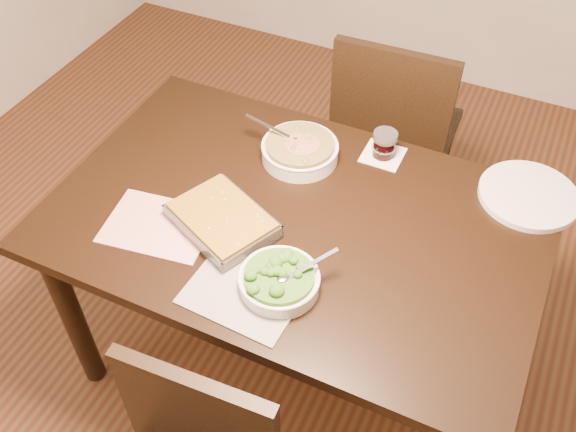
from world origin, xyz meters
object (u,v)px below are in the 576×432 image
(dinner_plate, at_px, (529,195))
(wine_tumbler, at_px, (384,144))
(broccoli_bowl, at_px, (279,280))
(stew_bowl, at_px, (300,150))
(baking_dish, at_px, (222,220))
(table, at_px, (295,239))
(chair_far, at_px, (393,129))

(dinner_plate, bearing_deg, wine_tumbler, -179.82)
(broccoli_bowl, bearing_deg, wine_tumbler, 83.41)
(stew_bowl, height_order, baking_dish, stew_bowl)
(table, xyz_separation_m, wine_tumbler, (0.14, 0.36, 0.14))
(table, bearing_deg, stew_bowl, 111.64)
(table, height_order, stew_bowl, stew_bowl)
(broccoli_bowl, height_order, wine_tumbler, wine_tumbler)
(stew_bowl, bearing_deg, dinner_plate, 10.28)
(wine_tumbler, distance_m, chair_far, 0.52)
(stew_bowl, xyz_separation_m, dinner_plate, (0.68, 0.12, -0.02))
(baking_dish, height_order, wine_tumbler, wine_tumbler)
(dinner_plate, xyz_separation_m, chair_far, (-0.53, 0.43, -0.24))
(dinner_plate, bearing_deg, stew_bowl, -169.72)
(baking_dish, bearing_deg, table, 60.49)
(table, bearing_deg, chair_far, 85.83)
(table, height_order, wine_tumbler, wine_tumbler)
(broccoli_bowl, relative_size, baking_dish, 0.61)
(stew_bowl, height_order, dinner_plate, stew_bowl)
(table, bearing_deg, broccoli_bowl, -74.65)
(broccoli_bowl, height_order, dinner_plate, broccoli_bowl)
(baking_dish, bearing_deg, chair_far, 100.50)
(dinner_plate, relative_size, chair_far, 0.31)
(baking_dish, bearing_deg, stew_bowl, 102.65)
(chair_far, bearing_deg, broccoli_bowl, 88.54)
(table, distance_m, dinner_plate, 0.70)
(baking_dish, bearing_deg, broccoli_bowl, -3.32)
(chair_far, bearing_deg, dinner_plate, 139.19)
(stew_bowl, xyz_separation_m, chair_far, (0.15, 0.55, -0.26))
(wine_tumbler, xyz_separation_m, chair_far, (-0.08, 0.43, -0.28))
(baking_dish, bearing_deg, wine_tumbler, 81.95)
(table, relative_size, chair_far, 1.50)
(baking_dish, height_order, dinner_plate, baking_dish)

